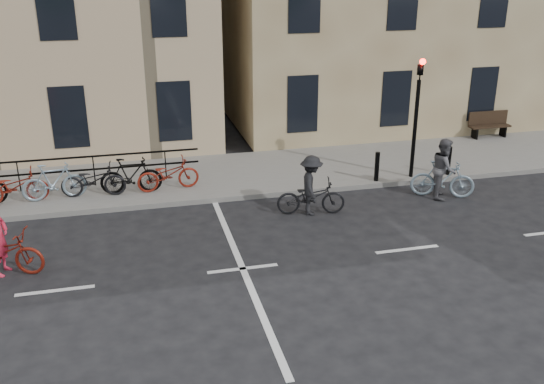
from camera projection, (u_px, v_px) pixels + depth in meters
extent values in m
plane|color=black|center=(243.00, 269.00, 13.55)|extent=(120.00, 120.00, 0.00)
cube|color=slate|center=(72.00, 188.00, 18.05)|extent=(46.00, 4.00, 0.15)
cylinder|color=black|center=(415.00, 130.00, 18.27)|extent=(0.12, 0.12, 3.00)
imported|color=black|center=(421.00, 64.00, 17.57)|extent=(0.15, 0.18, 0.90)
sphere|color=#FF0C05|center=(423.00, 62.00, 17.42)|extent=(0.18, 0.18, 0.18)
cylinder|color=black|center=(377.00, 167.00, 18.29)|extent=(0.14, 0.14, 0.90)
cylinder|color=black|center=(449.00, 161.00, 18.83)|extent=(0.14, 0.14, 0.90)
cube|color=black|center=(475.00, 133.00, 22.67)|extent=(0.06, 0.38, 0.40)
cube|color=black|center=(503.00, 131.00, 22.94)|extent=(0.06, 0.38, 0.40)
cube|color=black|center=(490.00, 126.00, 22.72)|extent=(1.60, 0.40, 0.06)
cube|color=black|center=(488.00, 118.00, 22.78)|extent=(1.60, 0.06, 0.50)
cube|color=black|center=(57.00, 173.00, 17.69)|extent=(8.30, 0.04, 0.95)
imported|color=maroon|center=(14.00, 187.00, 16.64)|extent=(1.80, 0.63, 0.95)
imported|color=#88A1B2|center=(54.00, 182.00, 16.85)|extent=(1.75, 0.49, 1.05)
imported|color=black|center=(93.00, 180.00, 17.11)|extent=(1.80, 0.63, 0.95)
imported|color=black|center=(131.00, 176.00, 17.32)|extent=(1.75, 0.49, 1.05)
imported|color=maroon|center=(168.00, 174.00, 17.58)|extent=(1.80, 0.63, 0.95)
imported|color=maroon|center=(0.00, 252.00, 13.19)|extent=(2.05, 1.21, 1.02)
imported|color=#88A1B2|center=(443.00, 179.00, 17.43)|extent=(1.86, 1.21, 1.09)
imported|color=#525256|center=(444.00, 168.00, 17.31)|extent=(0.95, 1.05, 1.75)
imported|color=black|center=(311.00, 197.00, 16.30)|extent=(1.92, 0.97, 0.97)
imported|color=black|center=(311.00, 185.00, 16.18)|extent=(0.79, 1.15, 1.64)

